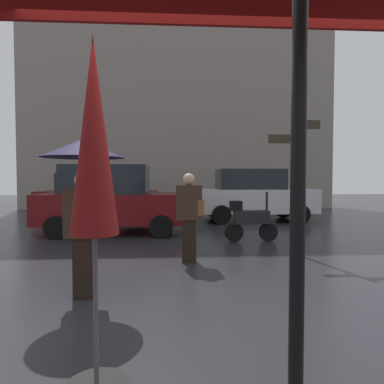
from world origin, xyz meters
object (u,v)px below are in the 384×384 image
(pedestrian_with_umbrella, at_px, (83,171))
(parked_car_right, at_px, (253,195))
(parked_car_left, at_px, (98,195))
(street_signpost, at_px, (293,168))
(pedestrian_with_bag, at_px, (190,212))
(parked_scooter, at_px, (249,219))
(folded_patio_umbrella_far, at_px, (94,154))
(parked_car_distant, at_px, (113,199))

(pedestrian_with_umbrella, relative_size, parked_car_right, 0.49)
(parked_car_left, xyz_separation_m, street_signpost, (5.36, -6.37, 0.87))
(pedestrian_with_bag, bearing_deg, pedestrian_with_umbrella, 26.19)
(pedestrian_with_umbrella, bearing_deg, pedestrian_with_bag, 37.00)
(pedestrian_with_bag, height_order, parked_car_right, parked_car_right)
(parked_scooter, relative_size, parked_car_right, 0.31)
(parked_car_left, height_order, parked_car_right, parked_car_right)
(street_signpost, bearing_deg, pedestrian_with_umbrella, -146.56)
(parked_scooter, distance_m, street_signpost, 1.90)
(parked_scooter, bearing_deg, street_signpost, -48.52)
(pedestrian_with_umbrella, bearing_deg, parked_scooter, 37.43)
(folded_patio_umbrella_far, bearing_deg, parked_scooter, 66.69)
(pedestrian_with_umbrella, bearing_deg, parked_car_right, 48.69)
(folded_patio_umbrella_far, bearing_deg, parked_car_left, 102.03)
(pedestrian_with_umbrella, relative_size, street_signpost, 0.71)
(pedestrian_with_bag, distance_m, parked_car_left, 7.70)
(parked_scooter, xyz_separation_m, parked_car_right, (1.09, 4.04, 0.42))
(folded_patio_umbrella_far, relative_size, street_signpost, 0.88)
(parked_car_left, relative_size, parked_car_distant, 1.07)
(parked_car_distant, bearing_deg, pedestrian_with_bag, -61.06)
(pedestrian_with_umbrella, relative_size, parked_car_distant, 0.50)
(parked_car_right, bearing_deg, pedestrian_with_bag, -97.62)
(folded_patio_umbrella_far, relative_size, parked_car_distant, 0.62)
(parked_car_left, xyz_separation_m, parked_car_right, (5.85, -1.01, 0.06))
(pedestrian_with_bag, relative_size, street_signpost, 0.57)
(parked_car_right, height_order, parked_car_distant, parked_car_distant)
(pedestrian_with_bag, relative_size, parked_car_distant, 0.40)
(folded_patio_umbrella_far, bearing_deg, pedestrian_with_bag, 76.80)
(pedestrian_with_umbrella, xyz_separation_m, street_signpost, (3.66, 2.42, 0.12))
(parked_scooter, height_order, street_signpost, street_signpost)
(pedestrian_with_bag, bearing_deg, parked_scooter, -152.99)
(pedestrian_with_bag, height_order, street_signpost, street_signpost)
(parked_car_left, bearing_deg, parked_car_right, -173.43)
(parked_car_right, bearing_deg, parked_car_distant, -135.91)
(folded_patio_umbrella_far, height_order, parked_car_left, folded_patio_umbrella_far)
(pedestrian_with_bag, distance_m, parked_scooter, 2.55)
(folded_patio_umbrella_far, relative_size, pedestrian_with_bag, 1.55)
(pedestrian_with_bag, relative_size, parked_car_left, 0.37)
(street_signpost, bearing_deg, pedestrian_with_bag, -163.61)
(parked_scooter, relative_size, parked_car_left, 0.30)
(pedestrian_with_bag, relative_size, parked_scooter, 1.26)
(parked_car_distant, height_order, street_signpost, street_signpost)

